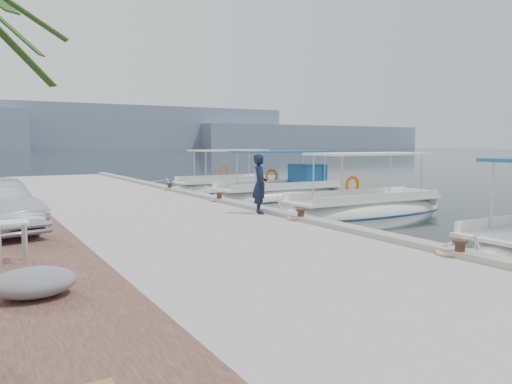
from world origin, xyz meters
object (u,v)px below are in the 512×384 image
Objects in this scene: fishing_caique_e at (226,189)px; fishing_caique_d at (280,195)px; fishing_caique_c at (364,211)px; fisherman at (260,184)px.

fishing_caique_d is at bearing -84.37° from fishing_caique_e.
fishing_caique_e is (-0.46, 4.63, -0.06)m from fishing_caique_d.
fishing_caique_c is 5.21m from fisherman.
fishing_caique_d is at bearing -18.01° from fisherman.
fisherman is (-4.55, -11.30, 1.25)m from fishing_caique_e.
fisherman is (-5.00, -6.67, 1.19)m from fishing_caique_d.
fishing_caique_c is at bearing -59.92° from fisherman.
fishing_caique_c is at bearing -87.71° from fishing_caique_e.
fishing_caique_e is at bearing -3.07° from fisherman.
fishing_caique_d is 4.22× the size of fisherman.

